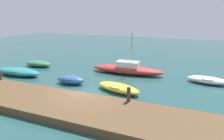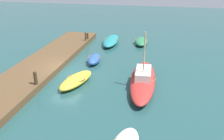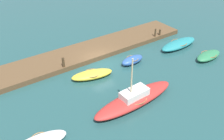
{
  "view_description": "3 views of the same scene",
  "coord_description": "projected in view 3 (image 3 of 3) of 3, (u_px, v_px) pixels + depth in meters",
  "views": [
    {
      "loc": [
        7.16,
        -12.26,
        6.15
      ],
      "look_at": [
        0.8,
        3.63,
        1.24
      ],
      "focal_mm": 31.1,
      "sensor_mm": 36.0,
      "label": 1
    },
    {
      "loc": [
        18.08,
        8.09,
        8.41
      ],
      "look_at": [
        -0.03,
        4.24,
        0.53
      ],
      "focal_mm": 38.34,
      "sensor_mm": 36.0,
      "label": 2
    },
    {
      "loc": [
        11.78,
        18.86,
        13.34
      ],
      "look_at": [
        0.75,
        3.14,
        1.05
      ],
      "focal_mm": 40.43,
      "sensor_mm": 36.0,
      "label": 3
    }
  ],
  "objects": [
    {
      "name": "rowboat_green",
      "position": [
        208.0,
        56.0,
        26.48
      ],
      "size": [
        3.53,
        1.66,
        0.68
      ],
      "rotation": [
        0.0,
        0.0,
        0.06
      ],
      "color": "#2D7A4C",
      "rests_on": "ground_plane"
    },
    {
      "name": "dock_platform",
      "position": [
        88.0,
        51.0,
        27.44
      ],
      "size": [
        23.82,
        3.98,
        0.51
      ],
      "primitive_type": "cube",
      "color": "brown",
      "rests_on": "ground_plane"
    },
    {
      "name": "rowboat_yellow",
      "position": [
        92.0,
        74.0,
        23.46
      ],
      "size": [
        4.15,
        2.34,
        0.66
      ],
      "rotation": [
        0.0,
        0.0,
        -0.25
      ],
      "color": "gold",
      "rests_on": "ground_plane"
    },
    {
      "name": "mooring_post_mid_west",
      "position": [
        155.0,
        33.0,
        29.81
      ],
      "size": [
        0.19,
        0.19,
        0.97
      ],
      "primitive_type": "cylinder",
      "color": "#47331E",
      "rests_on": "dock_platform"
    },
    {
      "name": "motorboat_teal",
      "position": [
        179.0,
        44.0,
        28.67
      ],
      "size": [
        5.31,
        1.89,
        0.75
      ],
      "rotation": [
        0.0,
        0.0,
        0.04
      ],
      "color": "teal",
      "rests_on": "ground_plane"
    },
    {
      "name": "mooring_post_west",
      "position": [
        160.0,
        32.0,
        30.25
      ],
      "size": [
        0.22,
        0.22,
        0.71
      ],
      "primitive_type": "cylinder",
      "color": "#47331E",
      "rests_on": "dock_platform"
    },
    {
      "name": "sailboat_red",
      "position": [
        135.0,
        98.0,
        20.24
      ],
      "size": [
        7.86,
        2.18,
        4.35
      ],
      "rotation": [
        0.0,
        0.0,
        0.04
      ],
      "color": "#B72D28",
      "rests_on": "ground_plane"
    },
    {
      "name": "ground_plane",
      "position": [
        100.0,
        63.0,
        25.9
      ],
      "size": [
        84.0,
        84.0,
        0.0
      ],
      "primitive_type": "plane",
      "color": "#234C4C"
    },
    {
      "name": "mooring_post_mid_east",
      "position": [
        63.0,
        62.0,
        24.03
      ],
      "size": [
        0.25,
        0.25,
        1.0
      ],
      "primitive_type": "cylinder",
      "color": "#47331E",
      "rests_on": "dock_platform"
    },
    {
      "name": "dinghy_blue",
      "position": [
        132.0,
        60.0,
        25.61
      ],
      "size": [
        2.71,
        1.32,
        0.77
      ],
      "rotation": [
        0.0,
        0.0,
        0.07
      ],
      "color": "#2D569E",
      "rests_on": "ground_plane"
    }
  ]
}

